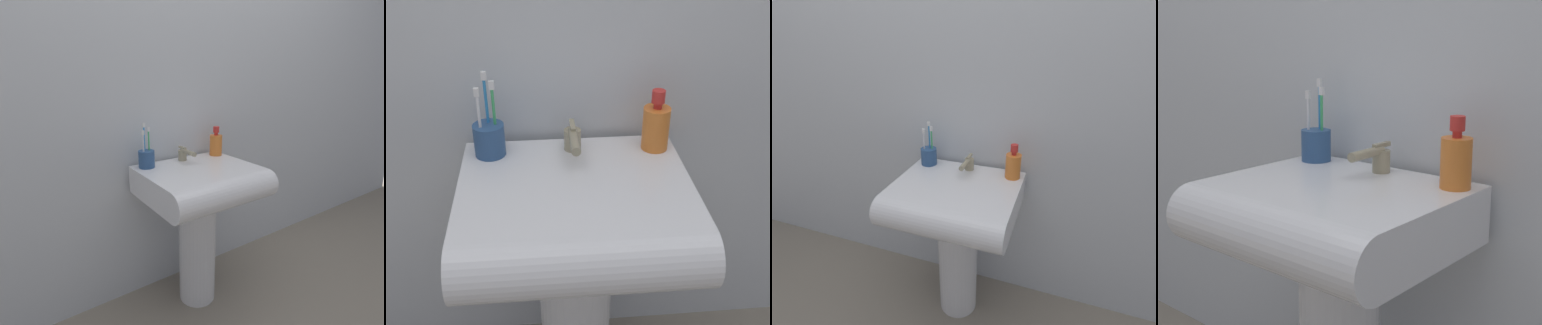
% 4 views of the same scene
% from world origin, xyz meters
% --- Properties ---
extents(ground_plane, '(6.00, 6.00, 0.00)m').
position_xyz_m(ground_plane, '(0.00, 0.00, 0.00)').
color(ground_plane, gray).
rests_on(ground_plane, ground).
extents(wall_back, '(5.00, 0.05, 2.40)m').
position_xyz_m(wall_back, '(0.00, 0.24, 1.20)').
color(wall_back, silver).
rests_on(wall_back, ground).
extents(sink_pedestal, '(0.18, 0.18, 0.59)m').
position_xyz_m(sink_pedestal, '(0.00, 0.00, 0.29)').
color(sink_pedestal, white).
rests_on(sink_pedestal, ground).
extents(sink_basin, '(0.52, 0.46, 0.13)m').
position_xyz_m(sink_basin, '(0.00, -0.05, 0.65)').
color(sink_basin, white).
rests_on(sink_basin, sink_pedestal).
extents(faucet, '(0.04, 0.14, 0.07)m').
position_xyz_m(faucet, '(0.01, 0.12, 0.75)').
color(faucet, tan).
rests_on(faucet, sink_basin).
extents(toothbrush_cup, '(0.07, 0.07, 0.21)m').
position_xyz_m(toothbrush_cup, '(-0.19, 0.14, 0.76)').
color(toothbrush_cup, '#2D5184').
rests_on(toothbrush_cup, sink_basin).
extents(soap_bottle, '(0.07, 0.07, 0.15)m').
position_xyz_m(soap_bottle, '(0.21, 0.13, 0.77)').
color(soap_bottle, orange).
rests_on(soap_bottle, sink_basin).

